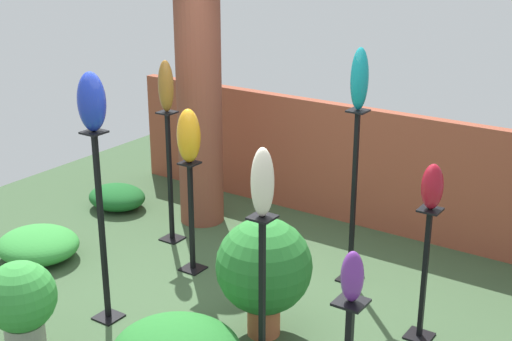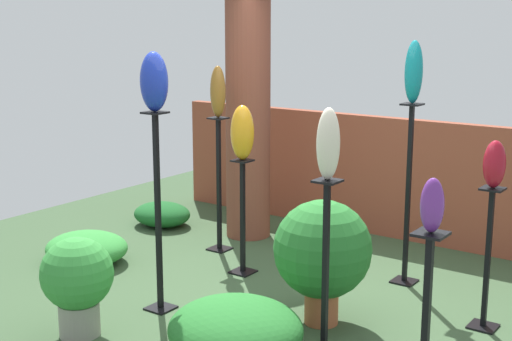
% 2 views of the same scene
% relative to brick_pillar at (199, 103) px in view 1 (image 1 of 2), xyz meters
% --- Properties ---
extents(ground_plane, '(8.00, 8.00, 0.00)m').
position_rel_brick_pillar_xyz_m(ground_plane, '(1.35, -1.42, -1.29)').
color(ground_plane, '#385133').
extents(brick_wall_back, '(5.60, 0.12, 1.27)m').
position_rel_brick_pillar_xyz_m(brick_wall_back, '(1.35, 0.86, -0.66)').
color(brick_wall_back, brown).
rests_on(brick_wall_back, ground).
extents(brick_pillar, '(0.46, 0.46, 2.58)m').
position_rel_brick_pillar_xyz_m(brick_pillar, '(0.00, 0.00, 0.00)').
color(brick_pillar, brown).
rests_on(brick_pillar, ground).
extents(pedestal_ivory, '(0.20, 0.20, 1.25)m').
position_rel_brick_pillar_xyz_m(pedestal_ivory, '(2.10, -2.00, -0.72)').
color(pedestal_ivory, black).
rests_on(pedestal_ivory, ground).
extents(pedestal_bronze, '(0.20, 0.20, 1.33)m').
position_rel_brick_pillar_xyz_m(pedestal_bronze, '(0.06, -0.57, -0.68)').
color(pedestal_bronze, black).
rests_on(pedestal_bronze, ground).
extents(pedestal_amber, '(0.20, 0.20, 1.05)m').
position_rel_brick_pillar_xyz_m(pedestal_amber, '(0.65, -0.96, -0.81)').
color(pedestal_amber, black).
rests_on(pedestal_amber, ground).
extents(pedestal_cobalt, '(0.20, 0.20, 1.58)m').
position_rel_brick_pillar_xyz_m(pedestal_cobalt, '(0.61, -2.01, -0.56)').
color(pedestal_cobalt, black).
rests_on(pedestal_cobalt, ground).
extents(pedestal_teal, '(0.20, 0.20, 1.57)m').
position_rel_brick_pillar_xyz_m(pedestal_teal, '(1.94, -0.33, -0.56)').
color(pedestal_teal, black).
rests_on(pedestal_teal, ground).
extents(pedestal_ruby, '(0.20, 0.20, 1.07)m').
position_rel_brick_pillar_xyz_m(pedestal_ruby, '(2.81, -0.86, -0.80)').
color(pedestal_ruby, black).
rests_on(pedestal_ruby, ground).
extents(art_vase_ivory, '(0.15, 0.15, 0.47)m').
position_rel_brick_pillar_xyz_m(art_vase_ivory, '(2.10, -2.00, 0.19)').
color(art_vase_ivory, beige).
rests_on(art_vase_ivory, pedestal_ivory).
extents(art_vase_bronze, '(0.15, 0.14, 0.49)m').
position_rel_brick_pillar_xyz_m(art_vase_bronze, '(0.06, -0.57, 0.29)').
color(art_vase_bronze, brown).
rests_on(art_vase_bronze, pedestal_bronze).
extents(art_vase_amber, '(0.21, 0.21, 0.48)m').
position_rel_brick_pillar_xyz_m(art_vase_amber, '(0.65, -0.96, 0.00)').
color(art_vase_amber, orange).
rests_on(art_vase_amber, pedestal_amber).
extents(art_vase_cobalt, '(0.22, 0.20, 0.45)m').
position_rel_brick_pillar_xyz_m(art_vase_cobalt, '(0.61, -2.01, 0.51)').
color(art_vase_cobalt, '#192D9E').
rests_on(art_vase_cobalt, pedestal_cobalt).
extents(art_vase_teal, '(0.15, 0.14, 0.52)m').
position_rel_brick_pillar_xyz_m(art_vase_teal, '(1.94, -0.33, 0.54)').
color(art_vase_teal, '#0F727A').
rests_on(art_vase_teal, pedestal_teal).
extents(art_vase_ruby, '(0.16, 0.15, 0.35)m').
position_rel_brick_pillar_xyz_m(art_vase_ruby, '(2.81, -0.86, -0.04)').
color(art_vase_ruby, maroon).
rests_on(art_vase_ruby, pedestal_ruby).
extents(art_vase_violet, '(0.12, 0.11, 0.28)m').
position_rel_brick_pillar_xyz_m(art_vase_violet, '(3.04, -2.59, 0.06)').
color(art_vase_violet, '#6B2D8C').
rests_on(art_vase_violet, pedestal_violet).
extents(potted_plant_mid_left, '(0.74, 0.74, 0.95)m').
position_rel_brick_pillar_xyz_m(potted_plant_mid_left, '(1.78, -1.50, -0.72)').
color(potted_plant_mid_left, '#B25B38').
rests_on(potted_plant_mid_left, ground).
extents(potted_plant_back_center, '(0.53, 0.53, 0.73)m').
position_rel_brick_pillar_xyz_m(potted_plant_back_center, '(0.46, -2.70, -0.86)').
color(potted_plant_back_center, gray).
rests_on(potted_plant_back_center, ground).
extents(foliage_bed_west, '(0.80, 0.73, 0.29)m').
position_rel_brick_pillar_xyz_m(foliage_bed_west, '(-0.71, -1.61, -1.15)').
color(foliage_bed_west, '#338C38').
rests_on(foliage_bed_west, ground).
extents(foliage_bed_center, '(0.67, 0.57, 0.26)m').
position_rel_brick_pillar_xyz_m(foliage_bed_center, '(-0.99, -0.28, -1.16)').
color(foliage_bed_center, '#195923').
rests_on(foliage_bed_center, ground).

